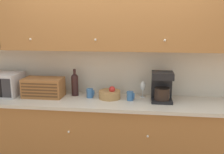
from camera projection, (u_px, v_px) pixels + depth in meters
name	position (u px, v px, depth m)	size (l,w,h in m)	color
wall_back	(114.00, 65.00, 3.19)	(5.88, 0.06, 2.60)	silver
counter_unit	(111.00, 137.00, 3.04)	(3.50, 0.63, 0.94)	#A36B38
backsplash_panel	(114.00, 71.00, 3.17)	(3.48, 0.01, 0.57)	beige
upper_cabinets	(127.00, 18.00, 2.86)	(3.48, 0.35, 0.74)	#A36B38
microwave	(0.00, 84.00, 3.12)	(0.50, 0.37, 0.28)	silver
bread_box	(44.00, 87.00, 3.06)	(0.48, 0.27, 0.23)	#996033
wine_bottle	(75.00, 84.00, 3.10)	(0.09, 0.09, 0.34)	black
mug	(90.00, 93.00, 3.03)	(0.09, 0.08, 0.11)	#38669E
fruit_basket	(110.00, 94.00, 3.00)	(0.26, 0.26, 0.16)	#A87F4C
mug_blue_second	(130.00, 96.00, 2.92)	(0.09, 0.08, 0.11)	#38669E
wine_glass	(143.00, 87.00, 3.03)	(0.06, 0.06, 0.20)	silver
coffee_maker	(162.00, 87.00, 2.87)	(0.24, 0.23, 0.35)	black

